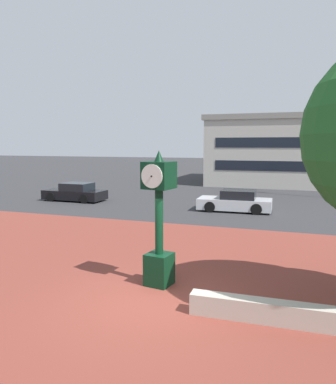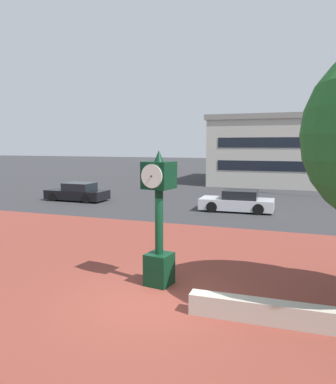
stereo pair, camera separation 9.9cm
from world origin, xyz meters
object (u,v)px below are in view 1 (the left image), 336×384
Objects in this scene: street_clock at (159,220)px; car_street_mid at (75,193)px; civic_building at (329,150)px; car_street_near at (236,202)px.

car_street_mid is (-11.38, 13.13, -1.30)m from street_clock.
street_clock is 17.42m from car_street_mid.
civic_building is (17.60, 18.58, 2.80)m from car_street_mid.
civic_building is (6.22, 31.71, 1.50)m from street_clock.
street_clock is 32.35m from civic_building.
street_clock is 12.79m from car_street_near.
car_street_near is 20.16m from civic_building.
civic_building reaches higher than street_clock.
car_street_near is 0.19× the size of civic_building.
civic_building is at bearing 87.66° from street_clock.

